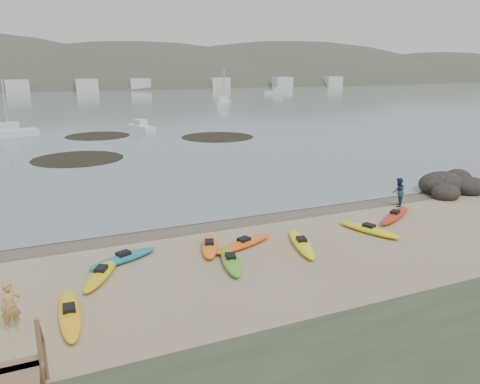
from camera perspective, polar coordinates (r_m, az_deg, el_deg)
name	(u,v)px	position (r m, az deg, el deg)	size (l,w,h in m)	color
ground	(240,218)	(25.66, 0.00, -3.24)	(600.00, 600.00, 0.00)	tan
wet_sand	(242,220)	(25.40, 0.27, -3.42)	(60.00, 60.00, 0.00)	brown
water	(46,80)	(322.54, -22.61, 12.51)	(1200.00, 1200.00, 0.00)	slate
stairs	(8,380)	(12.82, -26.46, -19.85)	(1.50, 2.70, 2.10)	olive
kayaks	(244,250)	(20.91, 0.51, -7.10)	(19.38, 7.12, 0.34)	yellow
person_west	(10,307)	(16.62, -26.19, -12.44)	(0.60, 0.39, 1.63)	tan
person_east	(398,192)	(29.15, 18.75, -0.03)	(0.85, 0.66, 1.74)	navy
rock_cluster	(451,188)	(34.07, 24.33, 0.40)	(5.12, 3.74, 1.65)	black
kelp_mats	(140,143)	(52.26, -12.05, 5.89)	(24.62, 21.88, 0.04)	black
moored_boats	(107,105)	(100.80, -15.87, 10.21)	(108.12, 70.95, 1.19)	silver
far_hills	(149,120)	(223.08, -11.05, 8.61)	(550.00, 135.00, 80.00)	#384235
far_town	(81,85)	(168.15, -18.83, 12.22)	(199.00, 5.00, 4.00)	beige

